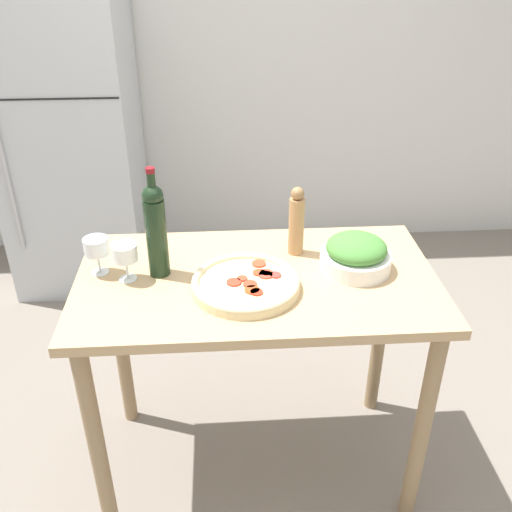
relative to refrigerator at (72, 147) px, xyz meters
The scene contains 10 objects.
ground_plane 2.01m from the refrigerator, 58.85° to the right, with size 14.00×14.00×0.00m, color slate.
wall_back 1.13m from the refrigerator, 22.70° to the left, with size 6.40×0.06×2.60m.
refrigerator is the anchor object (origin of this frame).
prep_counter 1.83m from the refrigerator, 58.85° to the right, with size 1.20×0.67×0.89m.
wine_bottle 1.67m from the refrigerator, 67.73° to the right, with size 0.07×0.07×0.38m.
wine_glass_near 1.65m from the refrigerator, 71.47° to the right, with size 0.08×0.08×0.13m.
wine_glass_far 1.57m from the refrigerator, 74.35° to the right, with size 0.08×0.08×0.13m.
pepper_mill 1.80m from the refrigerator, 52.20° to the right, with size 0.05×0.05×0.25m.
salad_bowl 2.01m from the refrigerator, 50.12° to the right, with size 0.24×0.24×0.12m.
homemade_pizza 1.88m from the refrigerator, 61.04° to the right, with size 0.35×0.35×0.04m.
Camera 1 is at (-0.11, -1.61, 1.90)m, focal length 40.00 mm.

